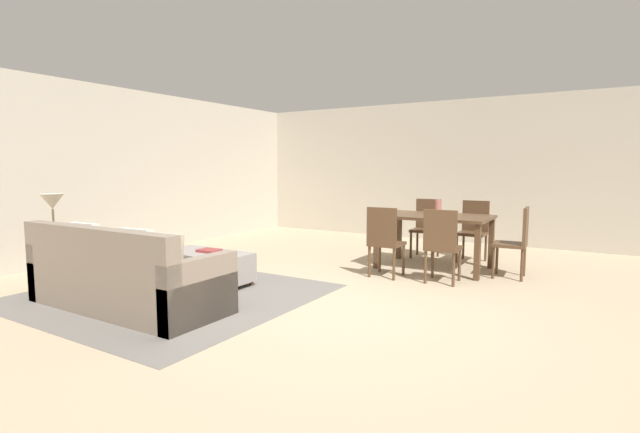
{
  "coord_description": "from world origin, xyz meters",
  "views": [
    {
      "loc": [
        2.28,
        -4.06,
        1.43
      ],
      "look_at": [
        -0.9,
        1.13,
        0.78
      ],
      "focal_mm": 26.26,
      "sensor_mm": 36.0,
      "label": 1
    }
  ],
  "objects": [
    {
      "name": "dining_chair_head_east",
      "position": [
        1.34,
        2.32,
        0.52
      ],
      "size": [
        0.42,
        0.42,
        0.92
      ],
      "color": "#513823",
      "rests_on": "ground_plane"
    },
    {
      "name": "book_on_ottoman",
      "position": [
        -1.8,
        0.02,
        0.42
      ],
      "size": [
        0.27,
        0.21,
        0.03
      ],
      "primitive_type": "cube",
      "rotation": [
        0.0,
        0.0,
        0.04
      ],
      "color": "maroon",
      "rests_on": "ottoman_table"
    },
    {
      "name": "ottoman_table",
      "position": [
        -1.84,
        -0.01,
        0.23
      ],
      "size": [
        1.14,
        0.57,
        0.4
      ],
      "color": "gray",
      "rests_on": "ground_plane"
    },
    {
      "name": "area_rug",
      "position": [
        -1.84,
        -0.56,
        0.0
      ],
      "size": [
        3.0,
        2.8,
        0.01
      ],
      "primitive_type": "cube",
      "color": "slate",
      "rests_on": "ground_plane"
    },
    {
      "name": "dining_chair_near_right",
      "position": [
        0.6,
        1.53,
        0.52
      ],
      "size": [
        0.42,
        0.42,
        0.92
      ],
      "color": "#513823",
      "rests_on": "ground_plane"
    },
    {
      "name": "wall_left",
      "position": [
        -4.5,
        0.5,
        1.35
      ],
      "size": [
        0.12,
        11.0,
        2.7
      ],
      "primitive_type": "cube",
      "color": "#BCB2A0",
      "rests_on": "ground_plane"
    },
    {
      "name": "dining_chair_far_left",
      "position": [
        -0.14,
        3.15,
        0.52
      ],
      "size": [
        0.42,
        0.42,
        0.92
      ],
      "color": "#513823",
      "rests_on": "ground_plane"
    },
    {
      "name": "vase_centerpiece",
      "position": [
        0.3,
        2.3,
        0.87
      ],
      "size": [
        0.08,
        0.08,
        0.22
      ],
      "primitive_type": "cylinder",
      "color": "#B26659",
      "rests_on": "dining_table"
    },
    {
      "name": "table_lamp",
      "position": [
        -3.23,
        -1.06,
        1.01
      ],
      "size": [
        0.26,
        0.26,
        0.53
      ],
      "color": "brown",
      "rests_on": "side_table"
    },
    {
      "name": "dining_chair_far_right",
      "position": [
        0.59,
        3.17,
        0.52
      ],
      "size": [
        0.41,
        0.41,
        0.92
      ],
      "color": "#513823",
      "rests_on": "ground_plane"
    },
    {
      "name": "dining_table",
      "position": [
        0.25,
        2.34,
        0.66
      ],
      "size": [
        1.51,
        0.95,
        0.76
      ],
      "color": "#513823",
      "rests_on": "ground_plane"
    },
    {
      "name": "ground_plane",
      "position": [
        0.0,
        0.0,
        0.0
      ],
      "size": [
        10.8,
        10.8,
        0.0
      ],
      "primitive_type": "plane",
      "color": "tan"
    },
    {
      "name": "side_table",
      "position": [
        -3.23,
        -1.06,
        0.47
      ],
      "size": [
        0.4,
        0.4,
        0.59
      ],
      "color": "brown",
      "rests_on": "ground_plane"
    },
    {
      "name": "wall_back",
      "position": [
        0.0,
        5.0,
        1.35
      ],
      "size": [
        9.0,
        0.12,
        2.7
      ],
      "primitive_type": "cube",
      "color": "#BCB2A0",
      "rests_on": "ground_plane"
    },
    {
      "name": "dining_chair_near_left",
      "position": [
        -0.13,
        1.46,
        0.52
      ],
      "size": [
        0.41,
        0.41,
        0.92
      ],
      "color": "#513823",
      "rests_on": "ground_plane"
    },
    {
      "name": "couch",
      "position": [
        -1.83,
        -1.15,
        0.3
      ],
      "size": [
        2.19,
        0.86,
        0.86
      ],
      "color": "gray",
      "rests_on": "ground_plane"
    }
  ]
}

